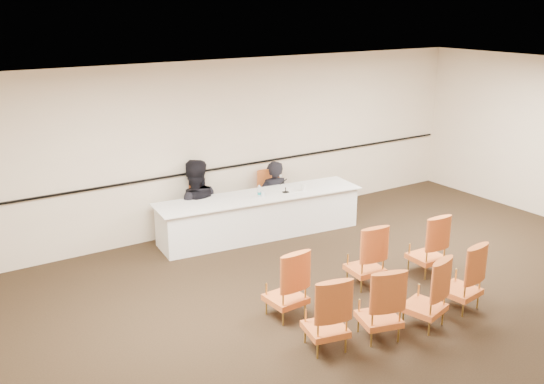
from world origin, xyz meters
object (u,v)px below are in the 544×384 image
at_px(panelist_main, 274,203).
at_px(coffee_cup, 304,187).
at_px(panelist_second_chair, 195,209).
at_px(aud_chair_back_mid, 425,291).
at_px(drinking_glass, 263,194).
at_px(aud_chair_front_right, 427,243).
at_px(panelist_main_chair, 274,197).
at_px(panel_table, 260,215).
at_px(panelist_second, 195,213).
at_px(aud_chair_front_left, 286,283).
at_px(aud_chair_back_left, 380,302).
at_px(aud_chair_back_right, 461,275).
at_px(microphone, 286,185).
at_px(aud_chair_front_mid, 366,255).
at_px(aud_chair_extra, 326,312).
at_px(water_bottle, 259,191).

distance_m(panelist_main, coffee_cup, 0.85).
xyz_separation_m(panelist_second_chair, aud_chair_back_mid, (1.01, -4.43, 0.00)).
distance_m(drinking_glass, aud_chair_front_right, 2.91).
height_order(panelist_main_chair, aud_chair_back_mid, same).
relative_size(panel_table, panelist_second, 1.91).
bearing_deg(aud_chair_front_left, aud_chair_back_left, -61.44).
height_order(aud_chair_front_right, aud_chair_back_right, same).
relative_size(panelist_second_chair, drinking_glass, 9.50).
xyz_separation_m(panelist_main_chair, coffee_cup, (0.18, -0.69, 0.33)).
xyz_separation_m(aud_chair_front_right, aud_chair_back_left, (-1.88, -1.00, 0.00)).
height_order(panelist_main, coffee_cup, panelist_main).
relative_size(drinking_glass, coffee_cup, 0.78).
xyz_separation_m(panelist_second_chair, aud_chair_back_right, (1.76, -4.37, 0.00)).
bearing_deg(panel_table, microphone, -9.34).
bearing_deg(panelist_second, panel_table, 163.87).
height_order(aud_chair_front_mid, aud_chair_extra, same).
bearing_deg(panel_table, coffee_cup, -8.16).
bearing_deg(panelist_main, panelist_main_chair, -0.00).
height_order(panelist_second, drinking_glass, panelist_second).
height_order(aud_chair_front_mid, aud_chair_back_right, same).
height_order(panel_table, drinking_glass, drinking_glass).
xyz_separation_m(panel_table, panelist_main_chair, (0.60, 0.49, 0.11)).
relative_size(microphone, aud_chair_front_left, 0.32).
height_order(panelist_main_chair, aud_chair_back_right, same).
xyz_separation_m(water_bottle, coffee_cup, (0.83, -0.14, -0.04)).
xyz_separation_m(aud_chair_back_right, aud_chair_extra, (-2.11, 0.19, 0.00)).
distance_m(panel_table, water_bottle, 0.48).
bearing_deg(aud_chair_back_right, aud_chair_front_right, 57.64).
distance_m(aud_chair_front_left, aud_chair_extra, 0.89).
bearing_deg(aud_chair_back_right, panelist_second, 103.84).
bearing_deg(aud_chair_back_right, panelist_second_chair, 103.84).
bearing_deg(water_bottle, aud_chair_front_mid, -83.81).
bearing_deg(panelist_main, panelist_second_chair, 1.10).
relative_size(panelist_main_chair, water_bottle, 4.63).
bearing_deg(aud_chair_front_left, aud_chair_back_mid, -44.17).
bearing_deg(aud_chair_front_right, aud_chair_back_mid, -135.41).
xyz_separation_m(panelist_main, aud_chair_front_mid, (-0.38, -2.99, 0.13)).
bearing_deg(microphone, panelist_main, 79.63).
distance_m(panelist_main_chair, panelist_second, 1.55).
distance_m(panelist_second_chair, aud_chair_back_left, 4.35).
distance_m(panelist_second, aud_chair_back_mid, 4.55).
relative_size(aud_chair_front_left, aud_chair_back_right, 1.00).
relative_size(panelist_main, drinking_glass, 16.26).
distance_m(microphone, aud_chair_back_right, 3.63).
bearing_deg(panelist_main, aud_chair_front_left, 66.50).
distance_m(aud_chair_back_mid, aud_chair_extra, 1.39).
height_order(panelist_main_chair, panelist_second, panelist_second).
distance_m(panelist_second_chair, aud_chair_front_left, 3.30).
distance_m(panelist_main, aud_chair_back_left, 4.34).
xyz_separation_m(panelist_main_chair, aud_chair_back_left, (-1.20, -4.17, 0.00)).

